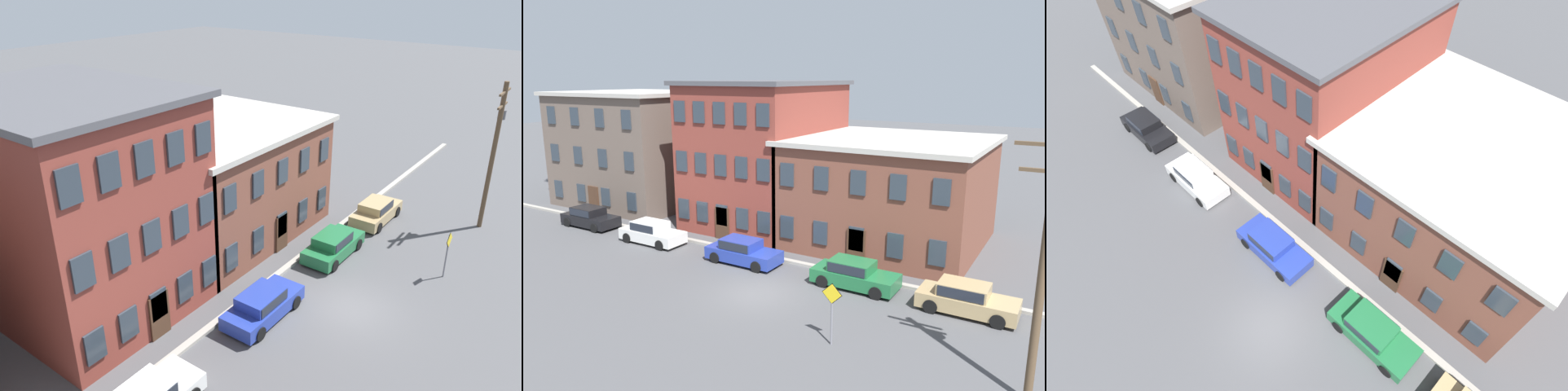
{
  "view_description": "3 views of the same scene",
  "coord_description": "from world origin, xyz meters",
  "views": [
    {
      "loc": [
        -18.95,
        -8.42,
        14.9
      ],
      "look_at": [
        -1.33,
        4.45,
        5.28
      ],
      "focal_mm": 35.0,
      "sensor_mm": 36.0,
      "label": 1
    },
    {
      "loc": [
        13.43,
        -19.68,
        10.61
      ],
      "look_at": [
        -1.71,
        5.43,
        3.73
      ],
      "focal_mm": 35.0,
      "sensor_mm": 36.0,
      "label": 2
    },
    {
      "loc": [
        6.97,
        -4.32,
        19.61
      ],
      "look_at": [
        -1.69,
        4.32,
        5.1
      ],
      "focal_mm": 28.0,
      "sensor_mm": 36.0,
      "label": 3
    }
  ],
  "objects": [
    {
      "name": "apartment_far",
      "position": [
        2.76,
        11.42,
        3.43
      ],
      "size": [
        11.91,
        11.36,
        6.83
      ],
      "color": "brown",
      "rests_on": "ground_plane"
    },
    {
      "name": "caution_sign",
      "position": [
        5.41,
        -2.69,
        1.77
      ],
      "size": [
        0.89,
        0.08,
        2.67
      ],
      "color": "slate",
      "rests_on": "ground_plane"
    },
    {
      "name": "car_blue",
      "position": [
        -3.09,
        3.06,
        0.75
      ],
      "size": [
        4.4,
        1.92,
        1.43
      ],
      "color": "#233899",
      "rests_on": "ground_plane"
    },
    {
      "name": "ground_plane",
      "position": [
        0.0,
        0.0,
        0.0
      ],
      "size": [
        200.0,
        200.0,
        0.0
      ],
      "primitive_type": "plane",
      "color": "#4C4C4F"
    },
    {
      "name": "utility_pole",
      "position": [
        12.7,
        -2.64,
        5.19
      ],
      "size": [
        2.4,
        0.44,
        9.23
      ],
      "color": "brown",
      "rests_on": "ground_plane"
    },
    {
      "name": "car_tan",
      "position": [
        9.45,
        3.07,
        0.75
      ],
      "size": [
        4.4,
        1.92,
        1.43
      ],
      "color": "tan",
      "rests_on": "ground_plane"
    },
    {
      "name": "kerb_strip",
      "position": [
        0.0,
        4.5,
        0.08
      ],
      "size": [
        56.0,
        0.36,
        0.16
      ],
      "primitive_type": "cube",
      "color": "#9E998E",
      "rests_on": "ground_plane"
    },
    {
      "name": "car_green",
      "position": [
        3.86,
        3.16,
        0.75
      ],
      "size": [
        4.4,
        1.92,
        1.43
      ],
      "color": "#1E6638",
      "rests_on": "ground_plane"
    },
    {
      "name": "apartment_midblock",
      "position": [
        -6.82,
        11.33,
        5.18
      ],
      "size": [
        8.79,
        11.19,
        10.33
      ],
      "color": "brown",
      "rests_on": "ground_plane"
    }
  ]
}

